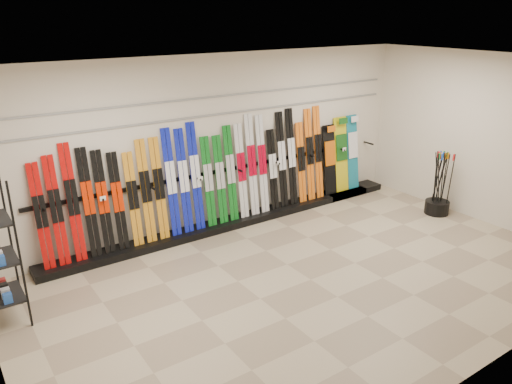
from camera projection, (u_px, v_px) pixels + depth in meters
floor at (311, 280)px, 7.18m from camera, size 8.00×8.00×0.00m
back_wall at (220, 143)px, 8.60m from camera, size 8.00×0.00×8.00m
right_wall at (487, 140)px, 8.79m from camera, size 0.00×5.00×5.00m
ceiling at (320, 66)px, 6.15m from camera, size 8.00×8.00×0.00m
ski_rack_base at (239, 221)px, 9.04m from camera, size 8.00×0.40×0.12m
skis at (204, 179)px, 8.45m from camera, size 5.36×0.28×1.82m
snowboards at (341, 155)px, 10.18m from camera, size 0.93×0.23×1.52m
pole_bin at (437, 207)px, 9.48m from camera, size 0.45×0.45×0.25m
ski_poles at (440, 183)px, 9.32m from camera, size 0.26×0.37×1.18m
slatwall_rail_0 at (220, 114)px, 8.41m from camera, size 7.60×0.02×0.03m
slatwall_rail_1 at (219, 96)px, 8.31m from camera, size 7.60×0.02×0.03m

